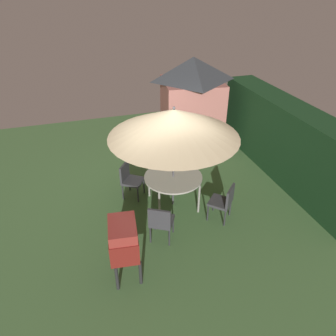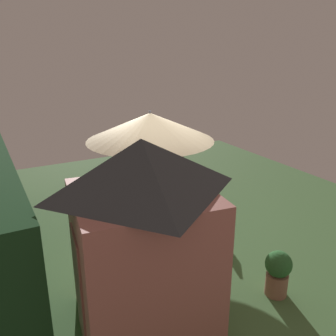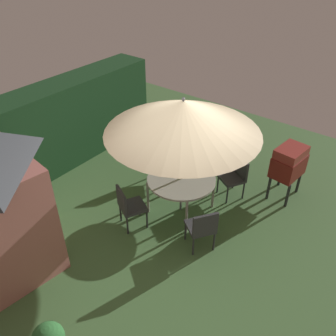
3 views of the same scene
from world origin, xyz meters
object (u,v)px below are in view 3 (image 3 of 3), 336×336
at_px(bbq_grill, 289,163).
at_px(potted_plant_by_grill, 44,206).
at_px(chair_toward_house, 202,227).
at_px(patio_table, 181,181).
at_px(chair_toward_hedge, 128,205).
at_px(patio_umbrella, 183,117).
at_px(chair_near_shed, 235,175).
at_px(chair_far_side, 171,156).

bearing_deg(bbq_grill, potted_plant_by_grill, 136.52).
height_order(chair_toward_house, potted_plant_by_grill, chair_toward_house).
distance_m(patio_table, chair_toward_hedge, 1.14).
bearing_deg(potted_plant_by_grill, patio_umbrella, -46.16).
bearing_deg(potted_plant_by_grill, bbq_grill, -43.48).
height_order(patio_table, bbq_grill, bbq_grill).
bearing_deg(chair_toward_hedge, chair_near_shed, -28.12).
bearing_deg(chair_near_shed, chair_far_side, 98.99).
bearing_deg(chair_toward_house, patio_umbrella, 55.37).
bearing_deg(chair_toward_hedge, chair_far_side, 12.04).
bearing_deg(chair_near_shed, patio_umbrella, 150.82).
height_order(patio_table, chair_far_side, chair_far_side).
xyz_separation_m(chair_far_side, chair_toward_house, (-1.51, -1.83, 0.00)).
bearing_deg(patio_umbrella, potted_plant_by_grill, 133.84).
xyz_separation_m(bbq_grill, chair_far_side, (-0.88, 2.38, -0.33)).
bearing_deg(chair_toward_house, chair_near_shed, 9.85).
height_order(chair_near_shed, chair_toward_hedge, same).
bearing_deg(patio_umbrella, bbq_grill, -40.29).
bearing_deg(bbq_grill, chair_toward_hedge, 144.09).
relative_size(bbq_grill, chair_toward_house, 1.33).
bearing_deg(chair_far_side, patio_table, -133.79).
relative_size(patio_table, patio_umbrella, 0.48).
height_order(chair_toward_hedge, potted_plant_by_grill, chair_toward_hedge).
bearing_deg(chair_toward_house, potted_plant_by_grill, 113.40).
distance_m(bbq_grill, chair_toward_house, 2.47).
bearing_deg(patio_table, bbq_grill, -40.29).
bearing_deg(patio_umbrella, chair_near_shed, -29.18).
distance_m(chair_near_shed, chair_toward_house, 1.77).
distance_m(bbq_grill, chair_toward_hedge, 3.40).
bearing_deg(potted_plant_by_grill, chair_far_side, -21.03).
bearing_deg(chair_far_side, chair_toward_house, -129.46).
distance_m(patio_umbrella, chair_toward_hedge, 1.96).
distance_m(chair_toward_hedge, potted_plant_by_grill, 1.72).
relative_size(patio_umbrella, bbq_grill, 2.37).
xyz_separation_m(chair_near_shed, chair_toward_house, (-1.75, -0.30, 0.00)).
relative_size(chair_near_shed, potted_plant_by_grill, 1.51).
bearing_deg(chair_far_side, chair_toward_hedge, -167.96).
bearing_deg(chair_toward_hedge, patio_table, -26.92).
xyz_separation_m(patio_table, patio_umbrella, (-0.00, 0.00, 1.40)).
distance_m(patio_umbrella, potted_plant_by_grill, 3.27).
relative_size(patio_table, chair_toward_house, 1.51).
xyz_separation_m(patio_table, bbq_grill, (1.74, -1.48, 0.11)).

